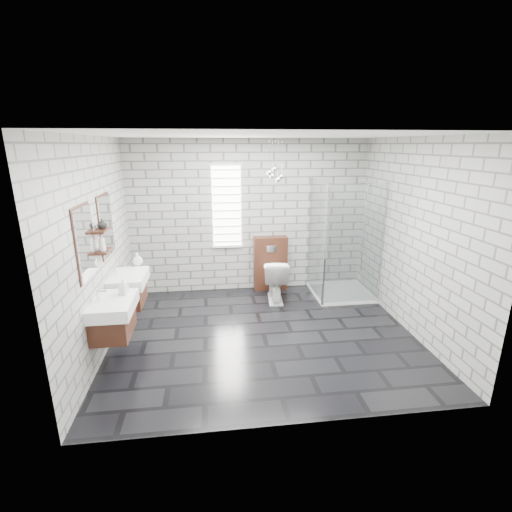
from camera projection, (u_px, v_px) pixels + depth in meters
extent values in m
cube|color=black|center=(263.00, 335.00, 5.29)|extent=(4.20, 3.60, 0.02)
cube|color=white|center=(265.00, 134.00, 4.50)|extent=(4.20, 3.60, 0.02)
cube|color=#A0A09B|center=(249.00, 217.00, 6.61)|extent=(4.20, 0.02, 2.70)
cube|color=#A0A09B|center=(295.00, 295.00, 3.18)|extent=(4.20, 0.02, 2.70)
cube|color=#A0A09B|center=(98.00, 248.00, 4.64)|extent=(0.02, 3.60, 2.70)
cube|color=#A0A09B|center=(414.00, 238.00, 5.15)|extent=(0.02, 3.60, 2.70)
cube|color=#432114|center=(113.00, 323.00, 4.42)|extent=(0.42, 0.62, 0.30)
cube|color=silver|center=(130.00, 320.00, 4.43)|extent=(0.02, 0.35, 0.01)
cube|color=white|center=(113.00, 306.00, 4.35)|extent=(0.47, 0.70, 0.15)
cylinder|color=silver|center=(98.00, 296.00, 4.30)|extent=(0.04, 0.04, 0.12)
cylinder|color=silver|center=(102.00, 291.00, 4.29)|extent=(0.10, 0.02, 0.02)
cube|color=white|center=(85.00, 243.00, 4.10)|extent=(0.03, 0.55, 0.80)
cube|color=#432114|center=(84.00, 243.00, 4.10)|extent=(0.01, 0.59, 0.84)
cube|color=#432114|center=(129.00, 294.00, 5.27)|extent=(0.42, 0.62, 0.30)
cube|color=silver|center=(143.00, 291.00, 5.29)|extent=(0.02, 0.35, 0.01)
cube|color=white|center=(129.00, 279.00, 5.21)|extent=(0.47, 0.70, 0.15)
cylinder|color=silver|center=(116.00, 271.00, 5.15)|extent=(0.04, 0.04, 0.12)
cylinder|color=silver|center=(120.00, 267.00, 5.14)|extent=(0.10, 0.02, 0.02)
cube|color=white|center=(106.00, 226.00, 4.96)|extent=(0.03, 0.55, 0.80)
cube|color=#432114|center=(105.00, 226.00, 4.96)|extent=(0.01, 0.59, 0.84)
cube|color=#432114|center=(104.00, 251.00, 4.61)|extent=(0.14, 0.30, 0.03)
cube|color=#432114|center=(101.00, 231.00, 4.54)|extent=(0.14, 0.30, 0.03)
cube|color=white|center=(227.00, 207.00, 6.49)|extent=(0.50, 0.02, 1.40)
cube|color=silver|center=(226.00, 164.00, 6.26)|extent=(0.56, 0.04, 0.04)
cube|color=silver|center=(228.00, 246.00, 6.68)|extent=(0.56, 0.04, 0.04)
cube|color=silver|center=(227.00, 242.00, 6.65)|extent=(0.48, 0.01, 0.02)
cube|color=silver|center=(227.00, 234.00, 6.61)|extent=(0.48, 0.01, 0.02)
cube|color=silver|center=(227.00, 226.00, 6.57)|extent=(0.48, 0.01, 0.02)
cube|color=silver|center=(227.00, 219.00, 6.53)|extent=(0.48, 0.01, 0.02)
cube|color=silver|center=(227.00, 211.00, 6.49)|extent=(0.48, 0.01, 0.02)
cube|color=silver|center=(227.00, 203.00, 6.45)|extent=(0.48, 0.01, 0.02)
cube|color=silver|center=(226.00, 195.00, 6.41)|extent=(0.48, 0.01, 0.02)
cube|color=silver|center=(226.00, 186.00, 6.37)|extent=(0.48, 0.01, 0.02)
cube|color=silver|center=(226.00, 178.00, 6.32)|extent=(0.48, 0.01, 0.03)
cube|color=silver|center=(226.00, 170.00, 6.28)|extent=(0.48, 0.01, 0.03)
cube|color=#432114|center=(270.00, 263.00, 6.80)|extent=(0.60, 0.20, 1.00)
cube|color=silver|center=(272.00, 249.00, 6.61)|extent=(0.18, 0.01, 0.12)
cube|color=white|center=(340.00, 292.00, 6.70)|extent=(1.00, 1.00, 0.06)
cube|color=silver|center=(355.00, 246.00, 5.95)|extent=(1.00, 0.01, 2.00)
cube|color=silver|center=(317.00, 239.00, 6.36)|extent=(0.01, 1.00, 2.00)
cube|color=silver|center=(325.00, 247.00, 5.89)|extent=(0.03, 0.03, 2.00)
cube|color=silver|center=(383.00, 245.00, 6.01)|extent=(0.03, 0.03, 2.00)
cylinder|color=silver|center=(364.00, 231.00, 6.64)|extent=(0.02, 0.02, 1.80)
cylinder|color=silver|center=(364.00, 179.00, 6.36)|extent=(0.14, 0.14, 0.02)
sphere|color=silver|center=(269.00, 173.00, 5.92)|extent=(0.09, 0.09, 0.09)
cylinder|color=silver|center=(270.00, 154.00, 5.83)|extent=(0.01, 0.01, 0.49)
sphere|color=silver|center=(278.00, 180.00, 5.98)|extent=(0.09, 0.09, 0.09)
cylinder|color=silver|center=(278.00, 157.00, 5.88)|extent=(0.01, 0.01, 0.61)
sphere|color=silver|center=(274.00, 169.00, 6.03)|extent=(0.09, 0.09, 0.09)
cylinder|color=silver|center=(275.00, 152.00, 5.95)|extent=(0.01, 0.01, 0.44)
sphere|color=silver|center=(272.00, 176.00, 6.07)|extent=(0.09, 0.09, 0.09)
cylinder|color=silver|center=(272.00, 155.00, 5.97)|extent=(0.01, 0.01, 0.56)
sphere|color=silver|center=(282.00, 176.00, 6.10)|extent=(0.09, 0.09, 0.09)
cylinder|color=silver|center=(282.00, 156.00, 6.01)|extent=(0.01, 0.01, 0.57)
imported|color=white|center=(275.00, 279.00, 6.36)|extent=(0.48, 0.76, 0.74)
imported|color=#B2B2B2|center=(123.00, 287.00, 4.47)|extent=(0.11, 0.12, 0.20)
imported|color=#B2B2B2|center=(137.00, 259.00, 5.54)|extent=(0.20, 0.20, 0.19)
imported|color=#B2B2B2|center=(102.00, 243.00, 4.52)|extent=(0.10, 0.10, 0.21)
imported|color=#B2B2B2|center=(102.00, 224.00, 4.56)|extent=(0.16, 0.16, 0.12)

